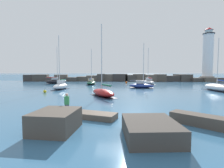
{
  "coord_description": "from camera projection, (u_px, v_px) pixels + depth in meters",
  "views": [
    {
      "loc": [
        0.58,
        -13.06,
        3.54
      ],
      "look_at": [
        -0.81,
        18.51,
        1.24
      ],
      "focal_mm": 28.0,
      "sensor_mm": 36.0,
      "label": 1
    }
  ],
  "objects": [
    {
      "name": "ground_plane",
      "position": [
        112.0,
        118.0,
        13.3
      ],
      "size": [
        600.0,
        600.0,
        0.0
      ],
      "primitive_type": "plane",
      "color": "#336084"
    },
    {
      "name": "open_sea_beyond",
      "position": [
        119.0,
        76.0,
        122.75
      ],
      "size": [
        400.0,
        116.0,
        0.01
      ],
      "color": "#235175",
      "rests_on": "ground"
    },
    {
      "name": "breakwater_jetty",
      "position": [
        120.0,
        78.0,
        63.04
      ],
      "size": [
        70.63,
        7.1,
        2.6
      ],
      "color": "#383330",
      "rests_on": "ground"
    },
    {
      "name": "lighthouse",
      "position": [
        208.0,
        57.0,
        61.52
      ],
      "size": [
        4.62,
        4.62,
        18.85
      ],
      "color": "gray",
      "rests_on": "ground"
    },
    {
      "name": "foreground_rocks",
      "position": [
        126.0,
        123.0,
        10.38
      ],
      "size": [
        14.09,
        6.77,
        1.23
      ],
      "color": "#4C443D",
      "rests_on": "ground"
    },
    {
      "name": "sailboat_moored_0",
      "position": [
        141.0,
        85.0,
        37.12
      ],
      "size": [
        5.71,
        3.71,
        9.46
      ],
      "color": "navy",
      "rests_on": "ground"
    },
    {
      "name": "sailboat_moored_1",
      "position": [
        219.0,
        87.0,
        31.28
      ],
      "size": [
        3.13,
        7.99,
        9.55
      ],
      "color": "white",
      "rests_on": "ground"
    },
    {
      "name": "sailboat_moored_2",
      "position": [
        91.0,
        82.0,
        46.81
      ],
      "size": [
        2.3,
        5.82,
        9.62
      ],
      "color": "#195138",
      "rests_on": "ground"
    },
    {
      "name": "sailboat_moored_3",
      "position": [
        61.0,
        86.0,
        34.32
      ],
      "size": [
        2.45,
        5.46,
        10.37
      ],
      "color": "white",
      "rests_on": "ground"
    },
    {
      "name": "sailboat_moored_4",
      "position": [
        148.0,
        82.0,
        49.13
      ],
      "size": [
        3.18,
        7.14,
        10.1
      ],
      "color": "white",
      "rests_on": "ground"
    },
    {
      "name": "sailboat_moored_5",
      "position": [
        56.0,
        81.0,
        50.39
      ],
      "size": [
        6.14,
        4.68,
        10.58
      ],
      "color": "black",
      "rests_on": "ground"
    },
    {
      "name": "sailboat_moored_6",
      "position": [
        103.0,
        92.0,
        24.75
      ],
      "size": [
        4.6,
        6.34,
        10.17
      ],
      "color": "maroon",
      "rests_on": "ground"
    },
    {
      "name": "mooring_buoy_orange_near",
      "position": [
        45.0,
        91.0,
        28.51
      ],
      "size": [
        0.5,
        0.5,
        0.7
      ],
      "color": "yellow",
      "rests_on": "ground"
    },
    {
      "name": "mooring_buoy_far_side",
      "position": [
        126.0,
        82.0,
        51.02
      ],
      "size": [
        0.58,
        0.58,
        0.78
      ],
      "color": "#EA5914",
      "rests_on": "ground"
    },
    {
      "name": "person_on_rocks",
      "position": [
        67.0,
        103.0,
        14.15
      ],
      "size": [
        0.36,
        0.23,
        1.76
      ],
      "color": "#282833",
      "rests_on": "ground"
    }
  ]
}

